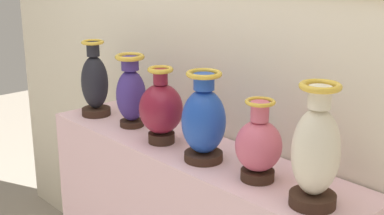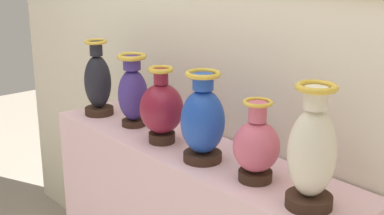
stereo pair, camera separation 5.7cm
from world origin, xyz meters
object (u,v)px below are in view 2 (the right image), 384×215
vase_onyx (98,83)px  vase_indigo (133,92)px  vase_burgundy (161,108)px  vase_sapphire (203,121)px  vase_ivory (312,154)px  vase_rose (256,146)px

vase_onyx → vase_indigo: bearing=6.6°
vase_burgundy → vase_sapphire: (0.27, -0.00, 0.01)m
vase_ivory → vase_indigo: bearing=177.8°
vase_burgundy → vase_ivory: bearing=-0.3°
vase_burgundy → vase_rose: bearing=1.6°
vase_onyx → vase_burgundy: bearing=-0.6°
vase_indigo → vase_ivory: size_ratio=0.83×
vase_burgundy → vase_sapphire: size_ratio=0.92×
vase_indigo → vase_rose: bearing=-1.5°
vase_burgundy → vase_sapphire: 0.27m
vase_burgundy → vase_ivory: (0.79, -0.00, 0.03)m
vase_indigo → vase_ivory: vase_ivory is taller
vase_rose → vase_ivory: 0.26m
vase_onyx → vase_indigo: 0.27m
vase_rose → vase_ivory: (0.25, -0.02, 0.05)m
vase_indigo → vase_onyx: bearing=-173.4°
vase_onyx → vase_sapphire: bearing=-0.7°
vase_burgundy → vase_rose: size_ratio=1.10×
vase_onyx → vase_burgundy: vase_onyx is taller
vase_ivory → vase_rose: bearing=175.7°
vase_sapphire → vase_ivory: bearing=-0.0°
vase_onyx → vase_sapphire: vase_onyx is taller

